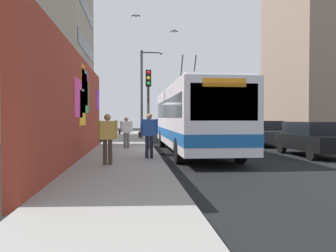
{
  "coord_description": "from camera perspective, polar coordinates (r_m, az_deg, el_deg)",
  "views": [
    {
      "loc": [
        -17.2,
        1.16,
        1.76
      ],
      "look_at": [
        2.8,
        -0.98,
        1.27
      ],
      "focal_mm": 35.6,
      "sensor_mm": 36.0,
      "label": 1
    }
  ],
  "objects": [
    {
      "name": "street_lamp",
      "position": [
        25.57,
        -4.11,
        6.44
      ],
      "size": [
        0.44,
        1.71,
        6.74
      ],
      "color": "#4C4C51",
      "rests_on": "sidewalk_slab"
    },
    {
      "name": "parked_car_black",
      "position": [
        16.58,
        23.4,
        -1.91
      ],
      "size": [
        4.28,
        1.79,
        1.58
      ],
      "color": "black",
      "rests_on": "ground_plane"
    },
    {
      "name": "building_far_left",
      "position": [
        30.5,
        -22.04,
        15.8
      ],
      "size": [
        10.63,
        8.51,
        18.79
      ],
      "color": "#9E937F",
      "rests_on": "ground_plane"
    },
    {
      "name": "pedestrian_near_wall",
      "position": [
        11.61,
        -10.31,
        -1.46
      ],
      "size": [
        0.23,
        0.69,
        1.74
      ],
      "color": "#3F3326",
      "rests_on": "sidewalk_slab"
    },
    {
      "name": "parked_car_dark_gray",
      "position": [
        21.94,
        15.74,
        -1.06
      ],
      "size": [
        4.54,
        1.93,
        1.58
      ],
      "color": "#38383D",
      "rests_on": "ground_plane"
    },
    {
      "name": "building_far_right",
      "position": [
        35.29,
        25.53,
        11.39
      ],
      "size": [
        9.83,
        8.92,
        15.93
      ],
      "color": "gray",
      "rests_on": "ground_plane"
    },
    {
      "name": "pedestrian_midblock",
      "position": [
        17.77,
        -7.17,
        -0.71
      ],
      "size": [
        0.22,
        0.74,
        1.64
      ],
      "color": "#595960",
      "rests_on": "sidewalk_slab"
    },
    {
      "name": "parked_car_navy",
      "position": [
        27.58,
        11.1,
        -0.55
      ],
      "size": [
        4.08,
        1.89,
        1.58
      ],
      "color": "navy",
      "rests_on": "ground_plane"
    },
    {
      "name": "traffic_light",
      "position": [
        17.11,
        -3.39,
        5.2
      ],
      "size": [
        0.49,
        0.28,
        4.07
      ],
      "color": "#2D382D",
      "rests_on": "sidewalk_slab"
    },
    {
      "name": "pedestrian_at_curb",
      "position": [
        13.3,
        -3.28,
        -0.95
      ],
      "size": [
        0.24,
        0.78,
        1.79
      ],
      "color": "#1E1E2D",
      "rests_on": "sidewalk_slab"
    },
    {
      "name": "flying_pigeons",
      "position": [
        20.29,
        0.52,
        19.73
      ],
      "size": [
        5.84,
        4.08,
        2.02
      ],
      "color": "slate"
    },
    {
      "name": "graffiti_wall",
      "position": [
        13.78,
        -15.25,
        2.91
      ],
      "size": [
        14.77,
        0.32,
        4.25
      ],
      "color": "maroon",
      "rests_on": "ground_plane"
    },
    {
      "name": "sidewalk_slab",
      "position": [
        17.29,
        -7.55,
        -4.2
      ],
      "size": [
        48.0,
        3.2,
        0.15
      ],
      "primitive_type": "cube",
      "color": "gray",
      "rests_on": "ground_plane"
    },
    {
      "name": "city_bus",
      "position": [
        16.41,
        4.29,
        1.61
      ],
      "size": [
        11.32,
        2.68,
        5.05
      ],
      "color": "silver",
      "rests_on": "ground_plane"
    },
    {
      "name": "curbside_puddle",
      "position": [
        15.89,
        0.29,
        -4.94
      ],
      "size": [
        1.42,
        1.42,
        0.0
      ],
      "primitive_type": "cylinder",
      "color": "black",
      "rests_on": "ground_plane"
    },
    {
      "name": "ground_plane",
      "position": [
        17.33,
        -2.24,
        -4.42
      ],
      "size": [
        80.0,
        80.0,
        0.0
      ],
      "primitive_type": "plane",
      "color": "black"
    }
  ]
}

